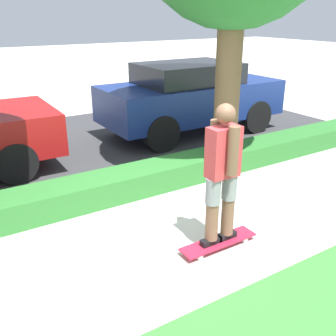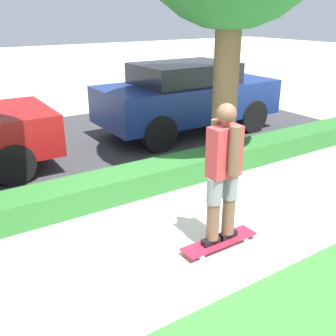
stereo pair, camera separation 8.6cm
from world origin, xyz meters
TOP-DOWN VIEW (x-y plane):
  - ground_plane at (0.00, 0.00)m, footprint 60.00×60.00m
  - street_asphalt at (0.00, 4.20)m, footprint 12.43×5.00m
  - hedge_row at (0.00, 1.60)m, footprint 12.43×0.60m
  - skateboard at (0.25, -0.28)m, footprint 0.98×0.24m
  - skater_person at (0.25, -0.28)m, footprint 0.49×0.42m
  - parked_car_middle at (2.68, 3.77)m, footprint 4.05×1.77m

SIDE VIEW (x-z plane):
  - ground_plane at x=0.00m, z-range 0.00..0.00m
  - street_asphalt at x=0.00m, z-range 0.00..0.01m
  - skateboard at x=0.25m, z-range 0.03..0.11m
  - hedge_row at x=0.00m, z-range 0.00..0.37m
  - parked_car_middle at x=2.68m, z-range 0.06..1.62m
  - skater_person at x=0.25m, z-range 0.14..1.77m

